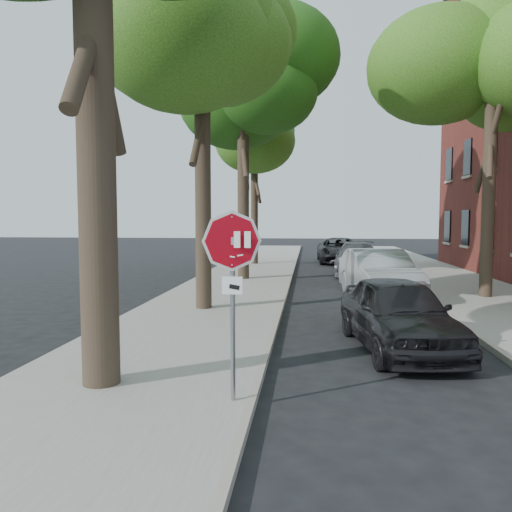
{
  "coord_description": "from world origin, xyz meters",
  "views": [
    {
      "loc": [
        0.32,
        -6.63,
        2.62
      ],
      "look_at": [
        -0.48,
        0.89,
        2.05
      ],
      "focal_mm": 35.0,
      "sensor_mm": 36.0,
      "label": 1
    }
  ],
  "objects_px": {
    "tree_mid_a": "(202,35)",
    "tree_far": "(254,135)",
    "car_c": "(358,259)",
    "car_d": "(339,250)",
    "tree_right": "(491,72)",
    "car_a": "(398,313)",
    "stop_sign": "(232,268)",
    "tree_mid_b": "(243,87)",
    "car_b": "(379,274)"
  },
  "relations": [
    {
      "from": "stop_sign",
      "to": "tree_mid_b",
      "type": "xyz_separation_m",
      "value": [
        -1.72,
        14.15,
        6.05
      ]
    },
    {
      "from": "car_a",
      "to": "car_c",
      "type": "height_order",
      "value": "car_c"
    },
    {
      "from": "stop_sign",
      "to": "car_c",
      "type": "bearing_deg",
      "value": 79.03
    },
    {
      "from": "tree_mid_a",
      "to": "car_d",
      "type": "xyz_separation_m",
      "value": [
        4.76,
        16.14,
        -6.86
      ]
    },
    {
      "from": "car_b",
      "to": "car_d",
      "type": "relative_size",
      "value": 0.92
    },
    {
      "from": "stop_sign",
      "to": "tree_far",
      "type": "xyz_separation_m",
      "value": [
        -2.02,
        21.14,
        5.26
      ]
    },
    {
      "from": "tree_right",
      "to": "car_d",
      "type": "relative_size",
      "value": 1.75
    },
    {
      "from": "tree_mid_b",
      "to": "tree_right",
      "type": "distance_m",
      "value": 9.34
    },
    {
      "from": "stop_sign",
      "to": "tree_right",
      "type": "relative_size",
      "value": 0.28
    },
    {
      "from": "tree_right",
      "to": "tree_far",
      "type": "bearing_deg",
      "value": 128.34
    },
    {
      "from": "car_b",
      "to": "car_c",
      "type": "distance_m",
      "value": 7.11
    },
    {
      "from": "tree_far",
      "to": "car_c",
      "type": "height_order",
      "value": "tree_far"
    },
    {
      "from": "car_c",
      "to": "car_d",
      "type": "xyz_separation_m",
      "value": [
        -0.47,
        6.26,
        -0.01
      ]
    },
    {
      "from": "stop_sign",
      "to": "tree_mid_a",
      "type": "height_order",
      "value": "tree_mid_a"
    },
    {
      "from": "car_b",
      "to": "stop_sign",
      "type": "bearing_deg",
      "value": -116.27
    },
    {
      "from": "tree_mid_b",
      "to": "car_d",
      "type": "height_order",
      "value": "tree_mid_b"
    },
    {
      "from": "car_b",
      "to": "car_c",
      "type": "relative_size",
      "value": 0.95
    },
    {
      "from": "tree_mid_b",
      "to": "car_a",
      "type": "height_order",
      "value": "tree_mid_b"
    },
    {
      "from": "tree_far",
      "to": "tree_right",
      "type": "distance_m",
      "value": 14.02
    },
    {
      "from": "tree_mid_a",
      "to": "tree_far",
      "type": "xyz_separation_m",
      "value": [
        -0.1,
        13.99,
        -0.39
      ]
    },
    {
      "from": "car_b",
      "to": "tree_right",
      "type": "bearing_deg",
      "value": -4.17
    },
    {
      "from": "stop_sign",
      "to": "tree_right",
      "type": "distance_m",
      "value": 13.23
    },
    {
      "from": "tree_mid_a",
      "to": "car_c",
      "type": "distance_m",
      "value": 13.11
    },
    {
      "from": "stop_sign",
      "to": "tree_mid_a",
      "type": "relative_size",
      "value": 0.27
    },
    {
      "from": "tree_mid_b",
      "to": "car_a",
      "type": "relative_size",
      "value": 2.43
    },
    {
      "from": "tree_mid_a",
      "to": "car_d",
      "type": "relative_size",
      "value": 1.85
    },
    {
      "from": "car_b",
      "to": "tree_mid_a",
      "type": "bearing_deg",
      "value": -159.88
    },
    {
      "from": "tree_far",
      "to": "tree_right",
      "type": "xyz_separation_m",
      "value": [
        8.7,
        -11.0,
        0.0
      ]
    },
    {
      "from": "tree_far",
      "to": "car_b",
      "type": "relative_size",
      "value": 1.91
    },
    {
      "from": "car_c",
      "to": "car_b",
      "type": "bearing_deg",
      "value": -85.93
    },
    {
      "from": "stop_sign",
      "to": "car_a",
      "type": "bearing_deg",
      "value": 50.98
    },
    {
      "from": "tree_mid_b",
      "to": "car_b",
      "type": "bearing_deg",
      "value": -40.1
    },
    {
      "from": "car_a",
      "to": "car_d",
      "type": "xyz_separation_m",
      "value": [
        0.02,
        19.81,
        0.01
      ]
    },
    {
      "from": "tree_mid_b",
      "to": "car_c",
      "type": "height_order",
      "value": "tree_mid_b"
    },
    {
      "from": "tree_mid_b",
      "to": "car_d",
      "type": "distance_m",
      "value": 12.52
    },
    {
      "from": "stop_sign",
      "to": "tree_mid_b",
      "type": "height_order",
      "value": "tree_mid_b"
    },
    {
      "from": "tree_right",
      "to": "car_a",
      "type": "xyz_separation_m",
      "value": [
        -3.86,
        -6.66,
        -6.49
      ]
    },
    {
      "from": "car_a",
      "to": "car_b",
      "type": "height_order",
      "value": "car_b"
    },
    {
      "from": "tree_mid_a",
      "to": "car_b",
      "type": "height_order",
      "value": "tree_mid_a"
    },
    {
      "from": "tree_mid_a",
      "to": "tree_mid_b",
      "type": "xyz_separation_m",
      "value": [
        0.2,
        7.01,
        0.39
      ]
    },
    {
      "from": "tree_mid_a",
      "to": "car_c",
      "type": "relative_size",
      "value": 1.9
    },
    {
      "from": "tree_far",
      "to": "car_c",
      "type": "bearing_deg",
      "value": -37.7
    },
    {
      "from": "stop_sign",
      "to": "car_c",
      "type": "relative_size",
      "value": 0.5
    },
    {
      "from": "tree_mid_b",
      "to": "tree_far",
      "type": "xyz_separation_m",
      "value": [
        -0.3,
        6.99,
        -0.78
      ]
    },
    {
      "from": "tree_right",
      "to": "car_c",
      "type": "relative_size",
      "value": 1.8
    },
    {
      "from": "tree_right",
      "to": "tree_mid_b",
      "type": "bearing_deg",
      "value": 154.48
    },
    {
      "from": "tree_mid_b",
      "to": "tree_far",
      "type": "relative_size",
      "value": 1.11
    },
    {
      "from": "car_c",
      "to": "car_d",
      "type": "height_order",
      "value": "car_c"
    },
    {
      "from": "tree_far",
      "to": "car_a",
      "type": "relative_size",
      "value": 2.18
    },
    {
      "from": "tree_far",
      "to": "tree_right",
      "type": "height_order",
      "value": "same"
    }
  ]
}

